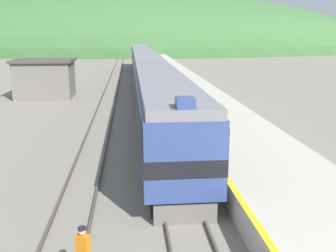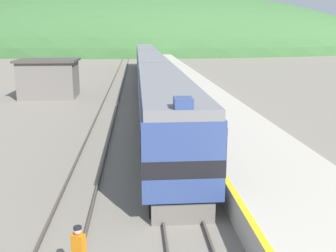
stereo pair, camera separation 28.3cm
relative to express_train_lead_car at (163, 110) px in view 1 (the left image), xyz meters
name	(u,v)px [view 1 (the left image)]	position (x,y,z in m)	size (l,w,h in m)	color
track_main	(142,74)	(0.00, 41.22, -2.23)	(1.52, 180.00, 0.16)	#4C443D
track_siding	(116,74)	(-4.13, 41.22, -2.23)	(1.52, 180.00, 0.16)	#4C443D
platform	(186,88)	(4.39, 21.22, -1.77)	(5.26, 140.00, 1.09)	#BCB5A5
distant_hills	(135,51)	(0.00, 112.88, -2.31)	(164.35, 73.96, 38.29)	#3D6B38
station_shed	(45,78)	(-10.70, 19.32, -0.31)	(6.06, 5.04, 3.95)	slate
express_train_lead_car	(163,110)	(0.00, 0.00, 0.00)	(2.99, 19.88, 4.58)	black
carriage_second	(147,71)	(0.00, 22.47, -0.01)	(2.98, 22.84, 4.22)	black
carriage_third	(141,58)	(0.00, 46.19, -0.01)	(2.98, 22.84, 4.22)	black
track_worker	(83,251)	(-3.26, -12.63, -1.37)	(0.42, 0.36, 1.65)	#2D2D33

